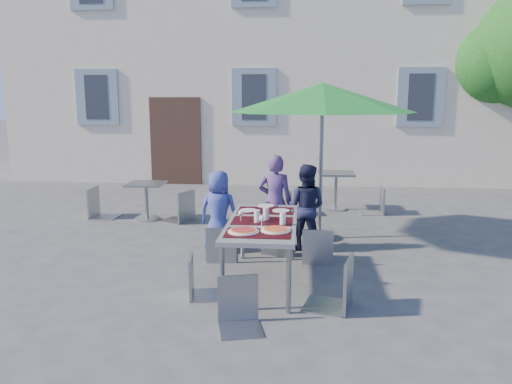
# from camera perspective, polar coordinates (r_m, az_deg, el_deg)

# --- Properties ---
(ground) EXTENTS (90.00, 90.00, 0.00)m
(ground) POSITION_cam_1_polar(r_m,az_deg,el_deg) (5.54, -7.89, -12.49)
(ground) COLOR #3F3F42
(ground) RESTS_ON ground
(building) EXTENTS (13.60, 8.20, 11.10)m
(building) POSITION_cam_1_polar(r_m,az_deg,el_deg) (16.71, 1.18, 19.87)
(building) COLOR beige
(building) RESTS_ON ground
(dining_table) EXTENTS (0.80, 1.85, 0.76)m
(dining_table) POSITION_cam_1_polar(r_m,az_deg,el_deg) (5.88, 0.72, -3.85)
(dining_table) COLOR #4D4E53
(dining_table) RESTS_ON ground
(pizza_near_left) EXTENTS (0.34, 0.34, 0.03)m
(pizza_near_left) POSITION_cam_1_polar(r_m,az_deg,el_deg) (5.37, -1.46, -4.45)
(pizza_near_left) COLOR white
(pizza_near_left) RESTS_ON dining_table
(pizza_near_right) EXTENTS (0.33, 0.33, 0.03)m
(pizza_near_right) POSITION_cam_1_polar(r_m,az_deg,el_deg) (5.42, 2.26, -4.31)
(pizza_near_right) COLOR white
(pizza_near_right) RESTS_ON dining_table
(glassware) EXTENTS (0.56, 0.41, 0.15)m
(glassware) POSITION_cam_1_polar(r_m,az_deg,el_deg) (5.77, 1.04, -2.78)
(glassware) COLOR silver
(glassware) RESTS_ON dining_table
(place_settings) EXTENTS (0.67, 0.52, 0.01)m
(place_settings) POSITION_cam_1_polar(r_m,az_deg,el_deg) (6.46, 1.08, -1.93)
(place_settings) COLOR white
(place_settings) RESTS_ON dining_table
(child_0) EXTENTS (0.63, 0.47, 1.17)m
(child_0) POSITION_cam_1_polar(r_m,az_deg,el_deg) (7.13, -4.27, -2.21)
(child_0) COLOR #374399
(child_0) RESTS_ON ground
(child_1) EXTENTS (0.54, 0.39, 1.38)m
(child_1) POSITION_cam_1_polar(r_m,az_deg,el_deg) (7.24, 2.19, -1.13)
(child_1) COLOR #583A78
(child_1) RESTS_ON ground
(child_2) EXTENTS (0.68, 0.50, 1.25)m
(child_2) POSITION_cam_1_polar(r_m,az_deg,el_deg) (7.23, 5.66, -1.72)
(child_2) COLOR #1C1E3E
(child_2) RESTS_ON ground
(chair_0) EXTENTS (0.46, 0.47, 0.93)m
(chair_0) POSITION_cam_1_polar(r_m,az_deg,el_deg) (6.70, -4.02, -3.43)
(chair_0) COLOR gray
(chair_0) RESTS_ON ground
(chair_1) EXTENTS (0.50, 0.51, 0.91)m
(chair_1) POSITION_cam_1_polar(r_m,az_deg,el_deg) (6.98, 2.42, -2.95)
(chair_1) COLOR gray
(chair_1) RESTS_ON ground
(chair_2) EXTENTS (0.43, 0.43, 0.92)m
(chair_2) POSITION_cam_1_polar(r_m,az_deg,el_deg) (6.64, 7.15, -3.68)
(chair_2) COLOR #92969D
(chair_2) RESTS_ON ground
(chair_3) EXTENTS (0.45, 0.44, 0.87)m
(chair_3) POSITION_cam_1_polar(r_m,az_deg,el_deg) (5.54, -6.50, -6.85)
(chair_3) COLOR gray
(chair_3) RESTS_ON ground
(chair_4) EXTENTS (0.57, 0.56, 1.05)m
(chair_4) POSITION_cam_1_polar(r_m,az_deg,el_deg) (5.23, 9.45, -6.73)
(chair_4) COLOR gray
(chair_4) RESTS_ON ground
(chair_5) EXTENTS (0.49, 0.49, 0.91)m
(chair_5) POSITION_cam_1_polar(r_m,az_deg,el_deg) (4.80, -1.96, -9.31)
(chair_5) COLOR gray
(chair_5) RESTS_ON ground
(patio_umbrella) EXTENTS (2.80, 2.80, 2.40)m
(patio_umbrella) POSITION_cam_1_polar(r_m,az_deg,el_deg) (7.65, 7.61, 10.52)
(patio_umbrella) COLOR #B2B5BA
(patio_umbrella) RESTS_ON ground
(cafe_table_0) EXTENTS (0.63, 0.63, 0.68)m
(cafe_table_0) POSITION_cam_1_polar(r_m,az_deg,el_deg) (9.21, -12.40, -0.44)
(cafe_table_0) COLOR #B2B5BA
(cafe_table_0) RESTS_ON ground
(bg_chair_l_0) EXTENTS (0.49, 0.48, 1.05)m
(bg_chair_l_0) POSITION_cam_1_polar(r_m,az_deg,el_deg) (9.58, -17.62, 0.86)
(bg_chair_l_0) COLOR gray
(bg_chair_l_0) RESTS_ON ground
(bg_chair_r_0) EXTENTS (0.62, 0.62, 1.05)m
(bg_chair_r_0) POSITION_cam_1_polar(r_m,az_deg,el_deg) (8.93, -8.57, 0.55)
(bg_chair_r_0) COLOR gray
(bg_chair_r_0) RESTS_ON ground
(cafe_table_1) EXTENTS (0.70, 0.70, 0.75)m
(cafe_table_1) POSITION_cam_1_polar(r_m,az_deg,el_deg) (9.91, 9.12, 0.88)
(cafe_table_1) COLOR #B2B5BA
(cafe_table_1) RESTS_ON ground
(bg_chair_l_1) EXTENTS (0.48, 0.48, 0.93)m
(bg_chair_l_1) POSITION_cam_1_polar(r_m,az_deg,el_deg) (9.40, 4.40, 0.64)
(bg_chair_l_1) COLOR #90979C
(bg_chair_l_1) RESTS_ON ground
(bg_chair_r_1) EXTENTS (0.44, 0.44, 0.98)m
(bg_chair_r_1) POSITION_cam_1_polar(r_m,az_deg,el_deg) (9.73, 13.72, 0.91)
(bg_chair_r_1) COLOR gray
(bg_chair_r_1) RESTS_ON ground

